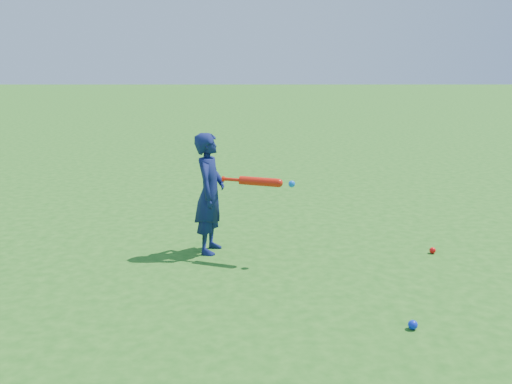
# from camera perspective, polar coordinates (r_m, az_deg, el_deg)

# --- Properties ---
(ground) EXTENTS (80.00, 80.00, 0.00)m
(ground) POSITION_cam_1_polar(r_m,az_deg,el_deg) (5.56, -8.28, -7.63)
(ground) COLOR #1E5F16
(ground) RESTS_ON ground
(child) EXTENTS (0.38, 0.50, 1.24)m
(child) POSITION_cam_1_polar(r_m,az_deg,el_deg) (5.83, -4.64, -0.14)
(child) COLOR #10184B
(child) RESTS_ON ground
(ground_ball_red) EXTENTS (0.07, 0.07, 0.07)m
(ground_ball_red) POSITION_cam_1_polar(r_m,az_deg,el_deg) (6.18, 17.24, -5.60)
(ground_ball_red) COLOR red
(ground_ball_red) RESTS_ON ground
(ground_ball_blue) EXTENTS (0.07, 0.07, 0.07)m
(ground_ball_blue) POSITION_cam_1_polar(r_m,az_deg,el_deg) (4.49, 15.41, -12.68)
(ground_ball_blue) COLOR #0C23D0
(ground_ball_blue) RESTS_ON ground
(bat_swing) EXTENTS (0.72, 0.30, 0.09)m
(bat_swing) POSITION_cam_1_polar(r_m,az_deg,el_deg) (5.54, 0.64, 1.03)
(bat_swing) COLOR red
(bat_swing) RESTS_ON ground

